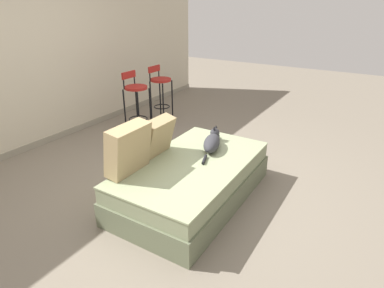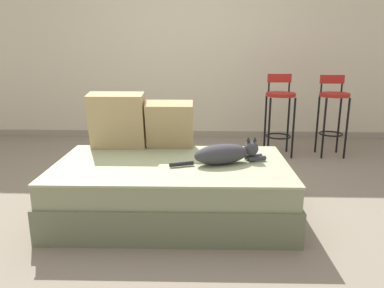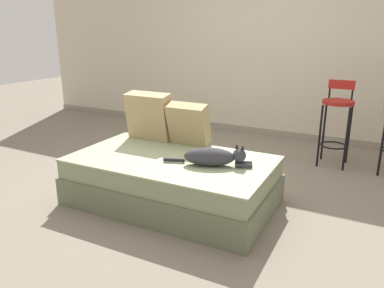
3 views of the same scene
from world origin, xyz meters
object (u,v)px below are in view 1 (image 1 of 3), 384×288
Objects in this scene: bar_stool_near_window at (136,96)px; bar_stool_by_doorway at (160,87)px; throw_pillow_middle at (157,136)px; throw_pillow_corner at (128,149)px; couch at (193,180)px; cat at (212,142)px.

bar_stool_by_doorway is at bearing 0.02° from bar_stool_near_window.
throw_pillow_middle is at bearing -143.81° from bar_stool_by_doorway.
bar_stool_near_window is at bearing 39.16° from throw_pillow_corner.
throw_pillow_corner is (-0.49, 0.40, 0.45)m from couch.
cat is at bearing -42.56° from throw_pillow_middle.
throw_pillow_corner reaches higher than couch.
couch is 2.45× the size of cat.
throw_pillow_middle is 0.44× the size of bar_stool_by_doorway.
cat is (0.89, -0.41, -0.16)m from throw_pillow_corner.
cat is 1.88m from bar_stool_near_window.
throw_pillow_corner is 0.51× the size of bar_stool_by_doorway.
bar_stool_by_doorway reaches higher than cat.
throw_pillow_corner reaches higher than cat.
bar_stool_by_doorway is (1.35, 1.73, 0.10)m from cat.
couch is 0.49m from cat.
throw_pillow_middle is at bearing 96.74° from couch.
cat reaches higher than couch.
cat is at bearing -24.61° from throw_pillow_corner.
couch is at bearing 179.20° from cat.
cat is 2.19m from bar_stool_by_doorway.
bar_stool_near_window is (1.62, 1.32, -0.08)m from throw_pillow_corner.
throw_pillow_corner is at bearing -179.45° from throw_pillow_middle.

